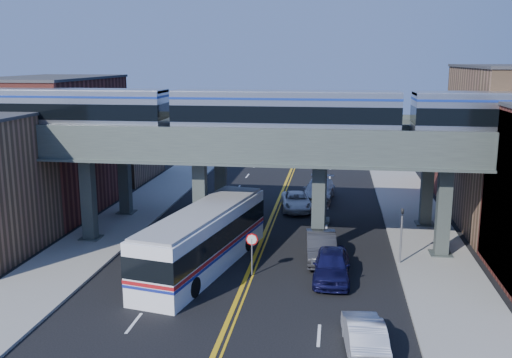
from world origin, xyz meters
TOP-DOWN VIEW (x-y plane):
  - ground at (0.00, 0.00)m, footprint 120.00×120.00m
  - sidewalk_west at (-11.50, 10.00)m, footprint 5.00×70.00m
  - sidewalk_east at (11.50, 10.00)m, footprint 5.00×70.00m
  - building_west_b at (-18.50, 16.00)m, footprint 8.00×14.00m
  - building_west_c at (-18.50, 29.00)m, footprint 8.00×10.00m
  - building_east_c at (18.50, 29.00)m, footprint 8.00×10.00m
  - mural_panel at (14.55, 4.00)m, footprint 0.10×9.50m
  - elevated_viaduct_near at (0.00, 8.00)m, footprint 52.00×3.60m
  - elevated_viaduct_far at (0.00, 15.00)m, footprint 52.00×3.60m
  - transit_train at (1.71, 8.00)m, footprint 45.12×2.83m
  - stop_sign at (0.30, 3.00)m, footprint 0.76×0.09m
  - traffic_signal at (9.20, 6.00)m, footprint 0.15×0.18m
  - transit_bus at (-2.81, 3.99)m, footprint 5.72×13.99m
  - car_lane_a at (4.99, 3.04)m, footprint 2.13×5.27m
  - car_lane_b at (4.29, 6.29)m, footprint 2.28×5.47m
  - car_lane_c at (1.84, 18.55)m, footprint 3.10×5.51m
  - car_lane_d at (3.62, 22.13)m, footprint 3.14×6.59m
  - car_parked_curb at (6.50, -5.18)m, footprint 2.05×4.84m

SIDE VIEW (x-z plane):
  - ground at x=0.00m, z-range 0.00..0.00m
  - sidewalk_west at x=-11.50m, z-range 0.00..0.16m
  - sidewalk_east at x=11.50m, z-range 0.00..0.16m
  - car_lane_c at x=1.84m, z-range 0.00..1.45m
  - car_parked_curb at x=6.50m, z-range 0.00..1.55m
  - car_lane_b at x=4.29m, z-range 0.00..1.76m
  - car_lane_a at x=4.99m, z-range 0.00..1.79m
  - car_lane_d at x=3.62m, z-range 0.00..1.85m
  - stop_sign at x=0.30m, z-range 0.44..3.07m
  - transit_bus at x=-2.81m, z-range 0.05..3.57m
  - traffic_signal at x=9.20m, z-range 0.25..4.35m
  - building_west_c at x=-18.50m, z-range 0.00..8.00m
  - building_east_c at x=18.50m, z-range 0.00..9.00m
  - mural_panel at x=14.55m, z-range 0.00..9.50m
  - building_west_b at x=-18.50m, z-range 0.00..11.00m
  - elevated_viaduct_near at x=0.00m, z-range 2.77..10.17m
  - elevated_viaduct_far at x=0.00m, z-range 2.77..10.17m
  - transit_train at x=1.71m, z-range 7.54..10.83m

